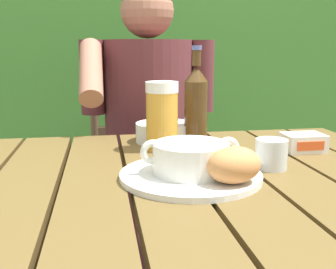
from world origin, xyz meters
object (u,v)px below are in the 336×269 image
Objects in this scene: beer_glass at (162,116)px; beer_bottle at (196,104)px; serving_plate at (190,175)px; soup_bowl at (191,157)px; butter_tub at (303,142)px; diner_bowl at (164,132)px; chair_near_diner at (145,172)px; person_eating at (149,123)px; water_glass_small at (271,154)px; bread_roll at (234,165)px; table_knife at (248,164)px.

beer_bottle is at bearing 20.14° from beer_glass.
serving_plate is 0.04m from soup_bowl.
soup_bowl is 0.37m from butter_tub.
chair_near_diner is at bearing 90.00° from diner_bowl.
serving_plate is at bearing -89.64° from person_eating.
person_eating is at bearing 90.36° from soup_bowl.
water_glass_small is (0.19, 0.04, -0.01)m from soup_bowl.
soup_bowl is at bearing 153.43° from serving_plate.
bread_roll is at bearing -137.25° from butter_tub.
butter_tub is 0.61× the size of table_knife.
person_eating is 7.03× the size of beer_glass.
soup_bowl reaches higher than table_knife.
table_knife is (0.15, 0.07, -0.04)m from soup_bowl.
beer_glass is 1.73× the size of butter_tub.
serving_plate is 1.41× the size of soup_bowl.
bread_roll is (0.07, -0.96, 0.30)m from chair_near_diner.
diner_bowl is at bearing 119.18° from table_knife.
diner_bowl is at bearing 99.23° from bread_roll.
butter_tub is (0.35, -0.08, -0.07)m from beer_glass.
person_eating reaches higher than water_glass_small.
soup_bowl is (0.00, -0.68, 0.06)m from person_eating.
chair_near_diner is 0.92m from serving_plate.
person_eating is 0.68m from soup_bowl.
chair_near_diner reaches higher than soup_bowl.
water_glass_small is at bearing -65.17° from beer_bottle.
beer_glass is 0.30m from water_glass_small.
diner_bowl is (-0.00, -0.55, 0.28)m from chair_near_diner.
beer_glass is at bearing -92.20° from person_eating.
soup_bowl is 0.25m from beer_glass.
beer_glass is at bearing 133.58° from table_knife.
soup_bowl reaches higher than water_glass_small.
soup_bowl is at bearing -105.07° from beer_bottle.
person_eating is 7.43× the size of table_knife.
bread_roll is 0.78× the size of diner_bowl.
soup_bowl is at bearing -89.90° from chair_near_diner.
serving_plate is at bearing -152.84° from butter_tub.
person_eating is at bearing 87.80° from beer_glass.
soup_bowl is at bearing -154.95° from table_knife.
soup_bowl is 2.90× the size of water_glass_small.
diner_bowl reaches higher than butter_tub.
serving_plate is 2.84× the size of butter_tub.
butter_tub is at bearing 27.16° from soup_bowl.
soup_bowl is (-0.00, 0.00, 0.04)m from serving_plate.
person_eating is 0.43m from beer_bottle.
butter_tub is at bearing -23.43° from beer_bottle.
butter_tub is at bearing -56.87° from person_eating.
person_eating is at bearing -90.82° from chair_near_diner.
beer_glass reaches higher than butter_tub.
bread_roll is at bearing -49.40° from serving_plate.
chair_near_diner is 14.39× the size of water_glass_small.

